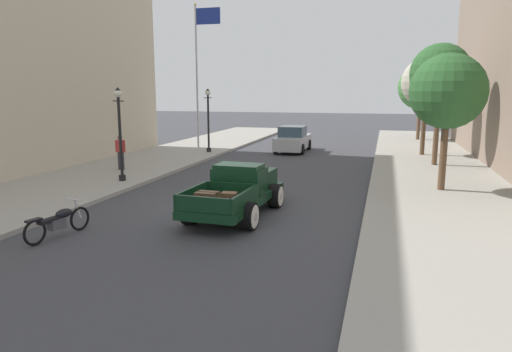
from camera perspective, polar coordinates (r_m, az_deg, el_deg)
ground_plane at (r=15.37m, az=-3.93°, el=-4.06°), size 140.00×140.00×0.00m
sidewalk_left at (r=18.99m, az=-25.04°, el=-2.00°), size 5.50×64.00×0.15m
sidewalk_right at (r=14.68m, az=23.95°, el=-5.33°), size 5.50×64.00×0.15m
hotrod_truck_dark_green at (r=14.60m, az=-2.16°, el=-1.76°), size 2.35×5.00×1.58m
motorcycle_parked at (r=13.35m, az=-23.20°, el=-5.16°), size 0.67×2.09×0.93m
car_background_silver at (r=29.88m, az=4.57°, el=4.48°), size 1.89×4.31×1.65m
pedestrian_sidewalk_left at (r=22.81m, az=-16.35°, el=3.07°), size 0.53×0.22×1.65m
street_lamp_near at (r=19.86m, az=-16.44°, el=5.80°), size 0.50×0.32×3.85m
street_lamp_far at (r=28.56m, az=-5.91°, el=7.44°), size 0.50×0.32×3.85m
flagpole at (r=30.89m, az=-6.95°, el=13.92°), size 1.74×0.16×9.16m
street_tree_nearest at (r=18.59m, az=22.57°, el=9.55°), size 2.76×2.76×5.06m
street_tree_second at (r=25.02m, az=21.77°, el=11.58°), size 2.95×2.95×6.01m
street_tree_third at (r=28.83m, az=20.25°, el=10.72°), size 2.82×2.82×5.60m
street_tree_farthest at (r=38.06m, az=19.64°, el=10.26°), size 3.40×3.40×5.69m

